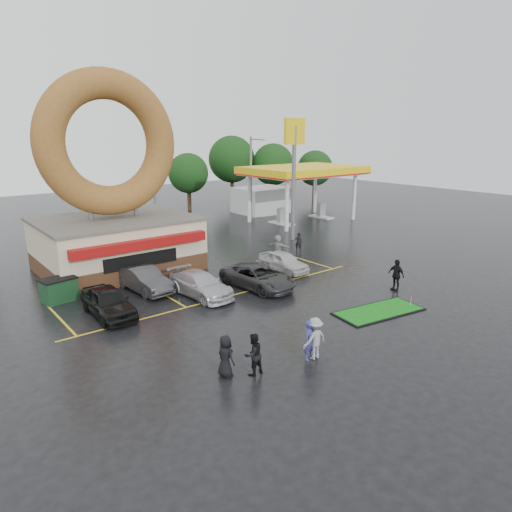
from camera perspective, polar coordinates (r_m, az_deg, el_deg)
ground at (r=24.84m, az=1.33°, el=-7.13°), size 120.00×120.00×0.00m
donut_shop at (r=33.15m, az=-17.35°, el=5.91°), size 10.20×8.70×13.50m
gas_station at (r=52.21m, az=3.60°, el=8.90°), size 12.30×13.65×5.90m
shell_sign at (r=40.63m, az=4.78°, el=12.27°), size 2.20×0.36×10.60m
streetlight_mid at (r=43.11m, az=-12.58°, el=8.67°), size 0.40×2.21×9.00m
streetlight_right at (r=50.29m, az=-0.58°, el=9.93°), size 0.40×2.21×9.00m
tree_far_a at (r=62.81m, az=2.15°, el=11.35°), size 5.60×5.60×8.00m
tree_far_b at (r=65.49m, az=7.38°, el=10.83°), size 4.90×4.90×7.00m
tree_far_c at (r=63.46m, az=-3.05°, el=11.97°), size 6.30×6.30×9.00m
tree_far_d at (r=57.55m, az=-8.46°, el=10.19°), size 4.90×4.90×7.00m
car_black at (r=25.43m, az=-17.98°, el=-5.49°), size 1.90×4.57×1.55m
car_dgrey at (r=28.72m, az=-13.82°, el=-2.85°), size 2.02×4.69×1.50m
car_silver at (r=27.30m, az=-6.95°, el=-3.56°), size 2.38×5.00×1.41m
car_grey at (r=28.44m, az=0.23°, el=-2.65°), size 3.01×5.41×1.43m
car_white at (r=31.96m, az=3.45°, el=-0.69°), size 1.73×4.10×1.38m
person_blue at (r=19.89m, az=6.73°, el=-10.40°), size 0.71×0.54×1.76m
person_blackjkt at (r=18.62m, az=-0.35°, el=-12.18°), size 0.87×0.69×1.75m
person_hoodie at (r=19.96m, az=7.34°, el=-10.17°), size 1.21×0.69×1.86m
person_bystander at (r=18.54m, az=-3.83°, el=-12.38°), size 0.65×0.91×1.74m
person_cameraman at (r=29.28m, az=17.10°, el=-2.26°), size 0.55×1.18×1.97m
person_walker_near at (r=34.69m, az=2.75°, el=1.08°), size 1.17×1.89×1.95m
person_walker_far at (r=37.38m, az=5.33°, el=1.77°), size 0.68×0.65×1.56m
dumpster at (r=28.65m, az=-23.40°, el=-3.95°), size 1.97×1.47×1.30m
putting_green at (r=25.85m, az=15.11°, el=-6.67°), size 5.29×2.91×0.63m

